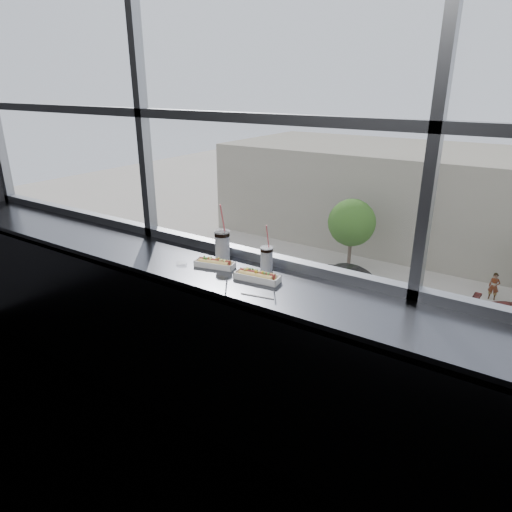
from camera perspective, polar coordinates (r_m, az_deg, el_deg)
The scene contains 18 objects.
wall_back_lower at distance 3.24m, azimuth 0.52°, elevation -9.65°, with size 6.00×6.00×0.00m, color black.
window_glass at distance 2.81m, azimuth 0.88°, elevation 22.96°, with size 6.00×6.00×0.00m, color silver.
window_mullions at distance 2.80m, azimuth 0.64°, elevation 22.97°, with size 6.00×0.08×2.40m, color gray, non-canonical shape.
counter at distance 2.81m, azimuth -2.52°, elevation -2.84°, with size 6.00×0.55×0.06m, color #52545B.
counter_fascia at distance 2.88m, azimuth -5.42°, elevation -14.06°, with size 6.00×0.04×1.04m, color #52545B.
hotdog_tray_left at distance 2.90m, azimuth -5.18°, elevation -0.89°, with size 0.27×0.14×0.06m.
hotdog_tray_right at distance 2.69m, azimuth 0.14°, elevation -2.51°, with size 0.29×0.12×0.07m.
soda_cup_left at distance 2.97m, azimuth -4.23°, elevation 1.48°, with size 0.11×0.11×0.39m.
soda_cup_right at distance 2.80m, azimuth 1.32°, elevation -0.24°, with size 0.08×0.08×0.31m.
loose_straw at distance 2.50m, azimuth 0.13°, elevation -5.02°, with size 0.01×0.01×0.19m, color white.
wrapper at distance 2.96m, azimuth -9.29°, elevation -0.92°, with size 0.09×0.06×0.02m, color silver.
street_asphalt at distance 25.98m, azimuth 25.88°, elevation -11.96°, with size 80.00×10.00×0.06m, color black.
far_sidewalk at distance 33.12m, azimuth 28.08°, elevation -5.24°, with size 80.00×6.00×0.04m, color #B1A798.
car_far_a at distance 30.55m, azimuth 12.15°, elevation -2.76°, with size 6.90×2.88×2.30m, color black.
car_near_a at distance 26.10m, azimuth -3.53°, elevation -6.77°, with size 6.35×2.64×2.12m, color #BDBDBD.
car_near_b at distance 23.40m, azimuth 8.88°, elevation -10.81°, with size 5.73×2.39×1.91m, color black.
pedestrian_b at distance 33.06m, azimuth 27.66°, elevation -3.10°, with size 0.97×0.73×2.18m, color #66605B.
tree_left at distance 33.92m, azimuth 11.88°, elevation 4.09°, with size 3.47×3.47×5.43m.
Camera 1 is at (1.52, -0.84, 2.20)m, focal length 32.00 mm.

